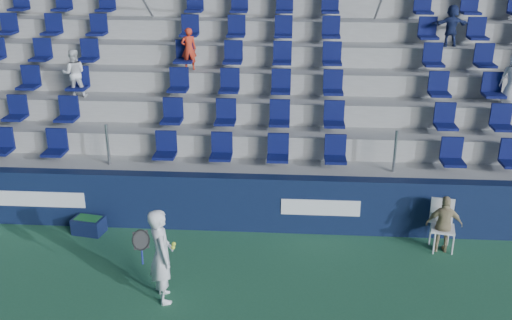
% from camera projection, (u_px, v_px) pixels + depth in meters
% --- Properties ---
extents(sponsor_wall, '(24.00, 0.32, 1.20)m').
position_uv_depth(sponsor_wall, '(248.00, 203.00, 11.81)').
color(sponsor_wall, '#101B3B').
rests_on(sponsor_wall, ground).
extents(grandstand, '(24.00, 8.17, 6.63)m').
position_uv_depth(grandstand, '(262.00, 75.00, 15.98)').
color(grandstand, '#A0A09B').
rests_on(grandstand, ground).
extents(tennis_player, '(0.71, 0.72, 1.68)m').
position_uv_depth(tennis_player, '(161.00, 255.00, 9.40)').
color(tennis_player, white).
rests_on(tennis_player, ground).
extents(line_judge_chair, '(0.52, 0.53, 1.01)m').
position_uv_depth(line_judge_chair, '(442.00, 221.00, 11.12)').
color(line_judge_chair, white).
rests_on(line_judge_chair, ground).
extents(line_judge, '(0.71, 0.34, 1.17)m').
position_uv_depth(line_judge, '(444.00, 224.00, 10.97)').
color(line_judge, tan).
rests_on(line_judge, ground).
extents(ball_bin, '(0.68, 0.51, 0.35)m').
position_uv_depth(ball_bin, '(89.00, 225.00, 11.80)').
color(ball_bin, '#10183A').
rests_on(ball_bin, ground).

